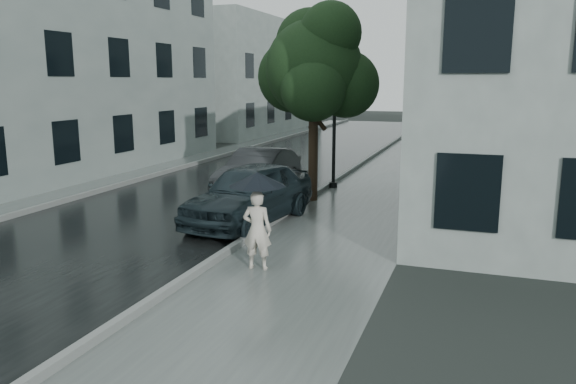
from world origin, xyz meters
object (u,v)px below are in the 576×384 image
at_px(lamp_post, 330,95).
at_px(car_near, 250,193).
at_px(street_tree, 315,67).
at_px(pedestrian, 257,230).
at_px(car_far, 259,171).

bearing_deg(lamp_post, car_near, -110.95).
bearing_deg(street_tree, car_near, -102.49).
bearing_deg(car_near, lamp_post, 90.60).
bearing_deg(car_near, pedestrian, -57.03).
height_order(pedestrian, car_far, pedestrian).
bearing_deg(pedestrian, car_far, -74.02).
bearing_deg(car_far, lamp_post, 40.11).
height_order(pedestrian, street_tree, street_tree).
xyz_separation_m(street_tree, car_far, (-2.05, 0.44, -3.36)).
distance_m(lamp_post, car_far, 3.59).
height_order(lamp_post, car_far, lamp_post).
bearing_deg(car_far, pedestrian, -68.07).
bearing_deg(car_near, car_far, 116.48).
relative_size(pedestrian, car_far, 0.36).
bearing_deg(street_tree, car_far, 167.87).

